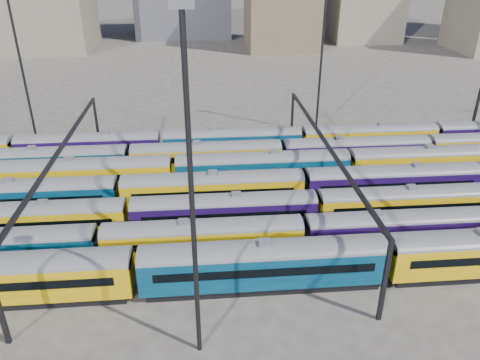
{
  "coord_description": "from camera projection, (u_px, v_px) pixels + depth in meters",
  "views": [
    {
      "loc": [
        -4.19,
        -48.78,
        27.99
      ],
      "look_at": [
        0.16,
        1.03,
        3.0
      ],
      "focal_mm": 35.0,
      "sensor_mm": 36.0,
      "label": 1
    }
  ],
  "objects": [
    {
      "name": "ground",
      "position": [
        239.0,
        206.0,
        56.31
      ],
      "size": [
        500.0,
        500.0,
        0.0
      ],
      "primitive_type": "plane",
      "color": "#443E3A",
      "rests_on": "ground"
    },
    {
      "name": "rake_0",
      "position": [
        135.0,
        267.0,
        40.83
      ],
      "size": [
        135.07,
        3.29,
        5.56
      ],
      "color": "black",
      "rests_on": "ground"
    },
    {
      "name": "rake_1",
      "position": [
        304.0,
        231.0,
        46.68
      ],
      "size": [
        120.3,
        2.93,
        4.94
      ],
      "color": "black",
      "rests_on": "ground"
    },
    {
      "name": "rake_2",
      "position": [
        224.0,
        209.0,
        50.51
      ],
      "size": [
        101.72,
        2.98,
        5.02
      ],
      "color": "black",
      "rests_on": "ground"
    },
    {
      "name": "rake_3",
      "position": [
        304.0,
        183.0,
        55.66
      ],
      "size": [
        129.95,
        3.17,
        5.34
      ],
      "color": "black",
      "rests_on": "ground"
    },
    {
      "name": "rake_4",
      "position": [
        173.0,
        169.0,
        58.84
      ],
      "size": [
        135.12,
        3.29,
        5.56
      ],
      "color": "black",
      "rests_on": "ground"
    },
    {
      "name": "rake_5",
      "position": [
        129.0,
        157.0,
        62.92
      ],
      "size": [
        124.75,
        3.04,
        5.12
      ],
      "color": "black",
      "rests_on": "ground"
    },
    {
      "name": "rake_6",
      "position": [
        232.0,
        140.0,
        68.51
      ],
      "size": [
        102.69,
        3.01,
        5.06
      ],
      "color": "black",
      "rests_on": "ground"
    },
    {
      "name": "gantry_1",
      "position": [
        60.0,
        161.0,
        51.72
      ],
      "size": [
        0.35,
        40.35,
        8.03
      ],
      "color": "black",
      "rests_on": "ground"
    },
    {
      "name": "gantry_2",
      "position": [
        325.0,
        151.0,
        54.05
      ],
      "size": [
        0.35,
        40.35,
        8.03
      ],
      "color": "black",
      "rests_on": "ground"
    },
    {
      "name": "mast_1",
      "position": [
        19.0,
        55.0,
        67.34
      ],
      "size": [
        1.4,
        0.5,
        25.6
      ],
      "color": "black",
      "rests_on": "ground"
    },
    {
      "name": "mast_2",
      "position": [
        191.0,
        190.0,
        30.07
      ],
      "size": [
        1.4,
        0.5,
        25.6
      ],
      "color": "black",
      "rests_on": "ground"
    },
    {
      "name": "mast_3",
      "position": [
        322.0,
        47.0,
        72.62
      ],
      "size": [
        1.4,
        0.5,
        25.6
      ],
      "color": "black",
      "rests_on": "ground"
    }
  ]
}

